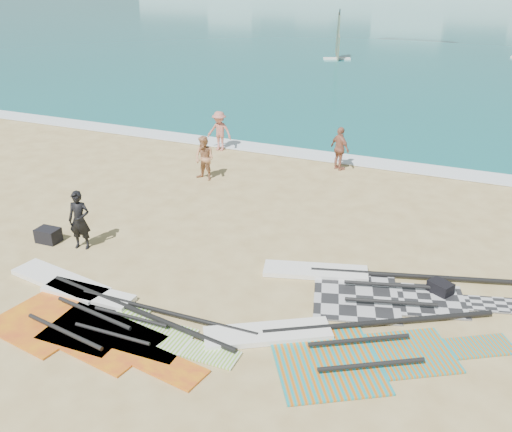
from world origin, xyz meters
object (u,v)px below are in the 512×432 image
at_px(beachgoer_mid, 219,131).
at_px(beachgoer_back, 340,149).
at_px(rig_green, 115,315).
at_px(beachgoer_left, 204,158).
at_px(rig_red, 81,308).
at_px(gear_bag_far, 440,288).
at_px(rig_orange, 333,344).
at_px(gear_bag_near, 48,235).
at_px(rig_grey, 366,285).
at_px(person_wetsuit, 79,220).

distance_m(beachgoer_mid, beachgoer_back, 5.13).
distance_m(rig_green, beachgoer_left, 8.65).
distance_m(rig_red, gear_bag_far, 8.18).
distance_m(rig_orange, rig_red, 5.59).
xyz_separation_m(rig_red, beachgoer_left, (-1.38, 8.41, 0.73)).
distance_m(gear_bag_near, beachgoer_back, 10.62).
height_order(rig_grey, person_wetsuit, person_wetsuit).
distance_m(rig_green, rig_red, 0.85).
height_order(rig_green, person_wetsuit, person_wetsuit).
height_order(rig_grey, beachgoer_back, beachgoer_back).
distance_m(rig_grey, beachgoer_mid, 11.50).
height_order(rig_grey, beachgoer_left, beachgoer_left).
relative_size(rig_grey, beachgoer_mid, 3.85).
distance_m(rig_grey, person_wetsuit, 7.62).
height_order(rig_green, beachgoer_mid, beachgoer_mid).
bearing_deg(beachgoer_back, gear_bag_near, 92.01).
bearing_deg(gear_bag_far, beachgoer_back, 121.33).
height_order(rig_orange, rig_red, rig_red).
height_order(rig_red, person_wetsuit, person_wetsuit).
bearing_deg(gear_bag_near, beachgoer_back, 57.53).
height_order(gear_bag_near, beachgoer_back, beachgoer_back).
height_order(gear_bag_near, beachgoer_left, beachgoer_left).
bearing_deg(beachgoer_back, beachgoer_left, 70.18).
height_order(rig_red, gear_bag_far, gear_bag_far).
relative_size(rig_green, beachgoer_back, 3.34).
distance_m(rig_grey, rig_orange, 2.50).
height_order(gear_bag_far, beachgoer_left, beachgoer_left).
xyz_separation_m(gear_bag_near, beachgoer_left, (1.65, 6.04, 0.59)).
distance_m(rig_grey, beachgoer_back, 8.40).
height_order(rig_grey, rig_red, rig_red).
relative_size(rig_orange, rig_red, 0.94).
bearing_deg(beachgoer_mid, rig_green, -74.69).
xyz_separation_m(rig_grey, beachgoer_back, (-2.91, 7.85, 0.75)).
relative_size(gear_bag_far, beachgoer_back, 0.33).
distance_m(gear_bag_near, beachgoer_left, 6.29).
height_order(rig_red, beachgoer_left, beachgoer_left).
bearing_deg(beachgoer_left, rig_grey, -24.30).
bearing_deg(rig_orange, beachgoer_mid, 94.88).
bearing_deg(rig_grey, beachgoer_back, 94.02).
relative_size(rig_red, gear_bag_far, 12.23).
bearing_deg(rig_grey, beachgoer_mid, 118.03).
xyz_separation_m(rig_green, rig_red, (-0.85, -0.09, 0.00)).
distance_m(gear_bag_far, person_wetsuit, 9.28).
xyz_separation_m(rig_orange, beachgoer_back, (-2.83, 10.34, 0.75)).
relative_size(rig_green, person_wetsuit, 3.31).
bearing_deg(rig_green, rig_grey, 34.73).
bearing_deg(person_wetsuit, gear_bag_far, -6.95).
bearing_deg(rig_orange, beachgoer_left, 101.08).
relative_size(rig_grey, beachgoer_left, 3.95).
height_order(rig_green, gear_bag_near, gear_bag_near).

